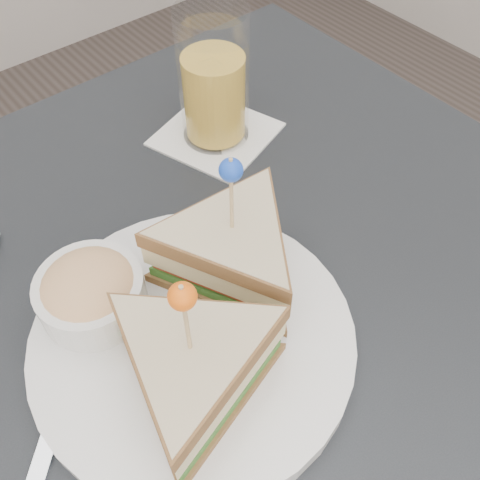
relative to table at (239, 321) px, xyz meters
name	(u,v)px	position (x,y,z in m)	size (l,w,h in m)	color
table	(239,321)	(0.00, 0.00, 0.00)	(0.80, 0.80, 0.75)	black
plate_meal	(197,312)	(-0.07, -0.03, 0.12)	(0.35, 0.35, 0.17)	white
cutlery_knife	(69,377)	(-0.18, 0.01, 0.08)	(0.15, 0.15, 0.01)	white
drink_set	(214,86)	(0.12, 0.19, 0.15)	(0.16, 0.16, 0.17)	white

